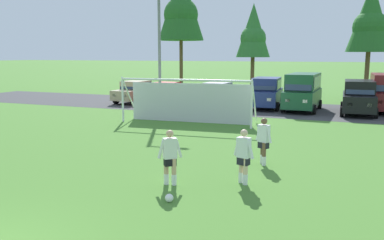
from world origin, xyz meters
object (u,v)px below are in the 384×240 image
(soccer_ball, at_px, (169,198))
(parked_car_slot_center_right, at_px, (303,91))
(soccer_goal, at_px, (188,100))
(parked_car_slot_left, at_px, (165,94))
(parked_car_slot_center, at_px, (266,93))
(street_lamp, at_px, (162,50))
(parked_car_slot_far_left, at_px, (135,92))
(parked_car_slot_right, at_px, (359,97))
(player_defender_far, at_px, (244,157))
(player_striker_near, at_px, (264,141))
(player_midfield_center, at_px, (170,157))
(parked_car_slot_center_left, at_px, (217,94))

(soccer_ball, xyz_separation_m, parked_car_slot_center_right, (1.23, 19.06, 1.23))
(soccer_goal, bearing_deg, parked_car_slot_left, 125.05)
(parked_car_slot_center, bearing_deg, street_lamp, -138.90)
(parked_car_slot_left, height_order, street_lamp, street_lamp)
(parked_car_slot_far_left, distance_m, parked_car_slot_right, 16.43)
(parked_car_slot_far_left, xyz_separation_m, parked_car_slot_center_right, (12.90, 0.12, 0.47))
(parked_car_slot_center_right, bearing_deg, parked_car_slot_left, -174.58)
(parked_car_slot_center_right, relative_size, street_lamp, 0.62)
(parked_car_slot_far_left, bearing_deg, player_defender_far, -52.03)
(parked_car_slot_center_right, height_order, street_lamp, street_lamp)
(player_striker_near, distance_m, player_midfield_center, 3.83)
(player_defender_far, height_order, parked_car_slot_center_right, parked_car_slot_center_right)
(parked_car_slot_far_left, relative_size, parked_car_slot_center_left, 1.01)
(soccer_goal, distance_m, parked_car_slot_right, 11.33)
(player_defender_far, distance_m, parked_car_slot_far_left, 21.25)
(player_striker_near, distance_m, parked_car_slot_right, 14.47)
(parked_car_slot_left, bearing_deg, soccer_goal, -54.95)
(soccer_ball, bearing_deg, player_defender_far, 57.32)
(player_striker_near, bearing_deg, parked_car_slot_center, 100.86)
(player_midfield_center, xyz_separation_m, parked_car_slot_right, (5.33, 17.31, 0.29))
(soccer_ball, distance_m, parked_car_slot_far_left, 22.26)
(soccer_goal, bearing_deg, parked_car_slot_center_left, 96.42)
(street_lamp, bearing_deg, parked_car_slot_left, 113.42)
(player_defender_far, bearing_deg, parked_car_slot_center_left, 110.40)
(soccer_ball, height_order, parked_car_slot_center_left, parked_car_slot_center_left)
(street_lamp, bearing_deg, player_defender_far, -55.15)
(street_lamp, bearing_deg, player_striker_near, -48.91)
(soccer_goal, height_order, player_striker_near, soccer_goal)
(parked_car_slot_right, bearing_deg, parked_car_slot_far_left, 178.86)
(soccer_goal, xyz_separation_m, parked_car_slot_right, (8.92, 6.98, -0.18))
(parked_car_slot_left, relative_size, parked_car_slot_center_left, 1.00)
(player_defender_far, bearing_deg, parked_car_slot_left, 122.42)
(soccer_goal, bearing_deg, player_striker_near, -51.38)
(soccer_ball, distance_m, street_lamp, 16.56)
(soccer_ball, xyz_separation_m, parked_car_slot_right, (4.76, 18.62, 1.00))
(parked_car_slot_center_left, relative_size, street_lamp, 0.54)
(player_midfield_center, xyz_separation_m, player_defender_far, (1.98, 0.88, 0.00))
(parked_car_slot_center_left, bearing_deg, parked_car_slot_center, -1.91)
(player_striker_near, distance_m, parked_car_slot_center_right, 14.55)
(soccer_goal, distance_m, parked_car_slot_far_left, 10.48)
(player_striker_near, bearing_deg, player_defender_far, -92.87)
(soccer_goal, distance_m, parked_car_slot_center, 8.31)
(soccer_goal, xyz_separation_m, parked_car_slot_left, (-4.55, 6.48, -0.42))
(player_striker_near, bearing_deg, parked_car_slot_far_left, 132.44)
(parked_car_slot_center_right, bearing_deg, player_midfield_center, -95.80)
(soccer_ball, xyz_separation_m, soccer_goal, (-4.17, 11.64, 1.18))
(soccer_goal, distance_m, player_midfield_center, 10.95)
(parked_car_slot_left, bearing_deg, player_midfield_center, -64.16)
(player_defender_far, relative_size, parked_car_slot_right, 0.35)
(soccer_goal, relative_size, parked_car_slot_center_left, 1.76)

